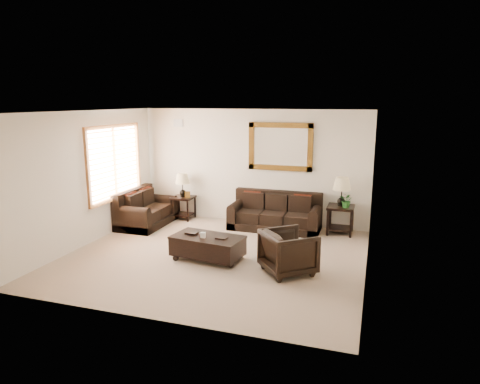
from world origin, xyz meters
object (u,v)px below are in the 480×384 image
(end_table_right, at_px, (341,197))
(armchair, at_px, (288,250))
(end_table_left, at_px, (183,189))
(coffee_table, at_px, (208,245))
(sofa, at_px, (275,216))
(loveseat, at_px, (145,212))

(end_table_right, xyz_separation_m, armchair, (-0.65, -2.53, -0.42))
(armchair, bearing_deg, end_table_left, 11.80)
(armchair, bearing_deg, coffee_table, 44.28)
(sofa, bearing_deg, end_table_left, 177.49)
(loveseat, distance_m, armchair, 4.21)
(sofa, relative_size, loveseat, 1.35)
(coffee_table, bearing_deg, loveseat, 152.17)
(loveseat, relative_size, coffee_table, 1.09)
(end_table_right, bearing_deg, loveseat, -170.58)
(loveseat, height_order, end_table_left, end_table_left)
(sofa, distance_m, coffee_table, 2.40)
(loveseat, relative_size, armchair, 1.85)
(sofa, xyz_separation_m, loveseat, (-3.01, -0.66, 0.01))
(loveseat, distance_m, end_table_right, 4.55)
(coffee_table, bearing_deg, end_table_left, 131.96)
(end_table_left, height_order, coffee_table, end_table_left)
(sofa, relative_size, coffee_table, 1.48)
(end_table_left, xyz_separation_m, end_table_right, (3.82, -0.03, 0.08))
(loveseat, xyz_separation_m, end_table_right, (4.46, 0.74, 0.51))
(loveseat, distance_m, coffee_table, 2.78)
(end_table_right, relative_size, armchair, 1.54)
(end_table_right, bearing_deg, coffee_table, -133.02)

